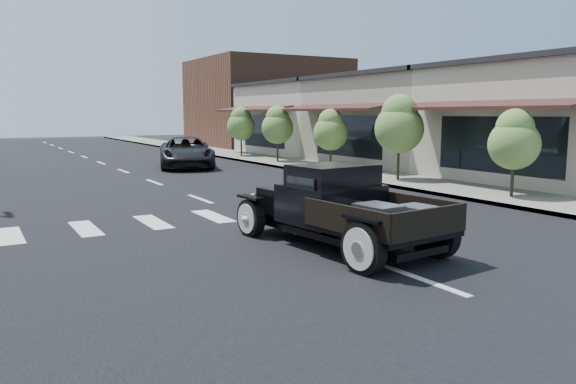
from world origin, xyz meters
TOP-DOWN VIEW (x-y plane):
  - ground at (0.00, 0.00)m, footprint 120.00×120.00m
  - road at (0.00, 15.00)m, footprint 14.00×80.00m
  - road_markings at (0.00, 10.00)m, footprint 12.00×60.00m
  - sidewalk_right at (8.50, 15.00)m, footprint 3.00×80.00m
  - storefront_mid at (15.00, 13.00)m, footprint 10.00×9.00m
  - storefront_far at (15.00, 22.00)m, footprint 10.00×9.00m
  - far_building_right at (15.50, 32.00)m, footprint 11.00×10.00m
  - small_tree_a at (8.30, 1.94)m, footprint 1.56×1.56m
  - small_tree_b at (8.30, 7.25)m, footprint 1.90×1.90m
  - small_tree_c at (8.30, 11.96)m, footprint 1.60×1.60m
  - small_tree_d at (8.30, 17.07)m, footprint 1.72×1.72m
  - small_tree_e at (8.30, 21.70)m, footprint 1.71×1.71m
  - hotrod_pickup at (0.13, -0.44)m, footprint 2.81×5.16m
  - second_car at (3.20, 17.26)m, footprint 4.02×5.99m

SIDE VIEW (x-z plane):
  - ground at x=0.00m, z-range 0.00..0.00m
  - road_markings at x=0.00m, z-range -0.03..0.03m
  - road at x=0.00m, z-range 0.00..0.02m
  - sidewalk_right at x=8.50m, z-range 0.00..0.15m
  - second_car at x=3.20m, z-range 0.00..1.53m
  - hotrod_pickup at x=0.13m, z-range 0.00..1.72m
  - small_tree_a at x=8.30m, z-range 0.15..2.75m
  - small_tree_c at x=8.30m, z-range 0.15..2.81m
  - small_tree_e at x=8.30m, z-range 0.15..3.00m
  - small_tree_d at x=8.30m, z-range 0.15..3.01m
  - small_tree_b at x=8.30m, z-range 0.15..3.32m
  - storefront_mid at x=15.00m, z-range 0.00..4.50m
  - storefront_far at x=15.00m, z-range 0.00..4.50m
  - far_building_right at x=15.50m, z-range 0.00..7.00m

